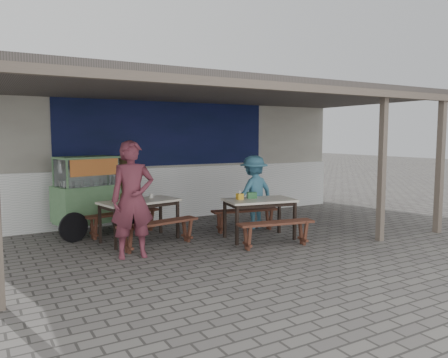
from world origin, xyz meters
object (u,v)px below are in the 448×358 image
patron_wall_side (123,193)px  condiment_jar (151,195)px  bench_right_wall (245,215)px  donation_box (252,195)px  table_left (139,205)px  vendor_cart (89,192)px  bench_left_wall (123,218)px  patron_street_side (133,199)px  bench_right_street (276,228)px  condiment_bowl (126,201)px  table_right (259,203)px  patron_right_table (254,192)px  bench_left_street (159,228)px  tissue_box (240,196)px

patron_wall_side → condiment_jar: 0.81m
bench_right_wall → donation_box: donation_box is taller
table_left → vendor_cart: (-0.67, 0.96, 0.16)m
bench_left_wall → patron_street_side: 1.77m
bench_right_street → patron_street_side: (-2.33, 0.65, 0.59)m
condiment_bowl → patron_wall_side: bearing=75.4°
table_left → bench_right_wall: table_left is taller
table_left → vendor_cart: bearing=113.7°
patron_wall_side → table_left: bearing=100.4°
vendor_cart → patron_street_side: size_ratio=0.98×
table_right → bench_right_street: (-0.11, -0.67, -0.34)m
patron_street_side → patron_right_table: patron_street_side is taller
bench_right_street → donation_box: (0.05, 0.83, 0.47)m
table_right → patron_street_side: size_ratio=0.74×
patron_right_table → table_left: bearing=-11.6°
patron_street_side → condiment_bowl: (0.17, 0.90, -0.16)m
bench_right_wall → donation_box: 0.72m
donation_box → bench_right_street: bearing=-93.4°
bench_right_wall → vendor_cart: bearing=165.1°
patron_wall_side → patron_right_table: patron_wall_side is taller
bench_right_street → patron_wall_side: bearing=135.5°
bench_left_street → table_right: bearing=-21.7°
condiment_jar → bench_right_street: bearing=-49.9°
table_left → table_right: size_ratio=1.10×
tissue_box → condiment_bowl: bearing=159.5°
patron_wall_side → bench_left_street: bearing=104.7°
patron_street_side → table_left: bearing=75.0°
patron_street_side → condiment_bowl: 0.93m
bench_right_street → vendor_cart: size_ratio=0.77×
bench_right_street → condiment_jar: 2.47m
patron_street_side → condiment_jar: (0.76, 1.21, -0.13)m
table_left → patron_street_side: 1.13m
bench_left_wall → tissue_box: size_ratio=13.75×
table_left → condiment_jar: bearing=22.2°
table_right → patron_right_table: size_ratio=0.91×
table_right → patron_right_table: (0.44, 0.85, 0.09)m
table_left → condiment_bowl: (-0.28, -0.10, 0.10)m
patron_right_table → table_right: bearing=53.9°
bench_left_wall → patron_street_side: (-0.33, -1.63, 0.59)m
bench_left_wall → patron_right_table: (2.55, -0.76, 0.42)m
bench_right_street → tissue_box: 0.98m
patron_right_table → condiment_bowl: bearing=-9.1°
table_right → vendor_cart: size_ratio=0.76×
bench_left_street → patron_wall_side: bearing=83.6°
condiment_bowl → patron_right_table: bearing=-0.5°
bench_left_wall → condiment_bowl: 0.86m
bench_left_wall → table_right: size_ratio=1.11×
bench_left_street → patron_street_side: (-0.58, -0.37, 0.59)m
bench_right_street → patron_street_side: bearing=174.2°
patron_right_table → donation_box: 0.86m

